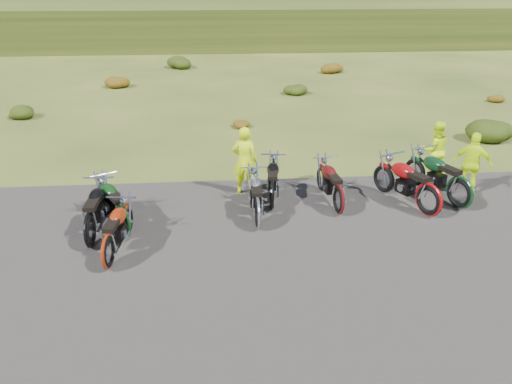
{
  "coord_description": "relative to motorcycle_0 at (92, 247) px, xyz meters",
  "views": [
    {
      "loc": [
        -1.23,
        -8.92,
        5.4
      ],
      "look_at": [
        -0.4,
        1.35,
        0.82
      ],
      "focal_mm": 35.0,
      "sensor_mm": 36.0,
      "label": 1
    }
  ],
  "objects": [
    {
      "name": "ground",
      "position": [
        3.98,
        -0.59,
        0.0
      ],
      "size": [
        300.0,
        300.0,
        0.0
      ],
      "primitive_type": "plane",
      "color": "#344216",
      "rests_on": "ground"
    },
    {
      "name": "gravel_pad",
      "position": [
        3.98,
        -2.59,
        0.0
      ],
      "size": [
        20.0,
        12.0,
        0.04
      ],
      "primitive_type": "cube",
      "color": "black",
      "rests_on": "ground"
    },
    {
      "name": "hill_slope",
      "position": [
        3.98,
        49.41,
        0.0
      ],
      "size": [
        300.0,
        45.97,
        9.37
      ],
      "primitive_type": null,
      "rotation": [
        0.14,
        0.0,
        0.0
      ],
      "color": "#263712",
      "rests_on": "ground"
    },
    {
      "name": "shrub_1",
      "position": [
        -5.12,
        10.71,
        0.31
      ],
      "size": [
        1.03,
        1.03,
        0.61
      ],
      "primitive_type": "ellipsoid",
      "color": "#1C320C",
      "rests_on": "ground"
    },
    {
      "name": "shrub_2",
      "position": [
        -2.22,
        16.01,
        0.38
      ],
      "size": [
        1.3,
        1.3,
        0.77
      ],
      "primitive_type": "ellipsoid",
      "color": "brown",
      "rests_on": "ground"
    },
    {
      "name": "shrub_3",
      "position": [
        0.68,
        21.31,
        0.46
      ],
      "size": [
        1.56,
        1.56,
        0.92
      ],
      "primitive_type": "ellipsoid",
      "color": "#1C320C",
      "rests_on": "ground"
    },
    {
      "name": "shrub_4",
      "position": [
        3.58,
        8.61,
        0.23
      ],
      "size": [
        0.77,
        0.77,
        0.45
      ],
      "primitive_type": "ellipsoid",
      "color": "brown",
      "rests_on": "ground"
    },
    {
      "name": "shrub_5",
      "position": [
        6.48,
        13.91,
        0.31
      ],
      "size": [
        1.03,
        1.03,
        0.61
      ],
      "primitive_type": "ellipsoid",
      "color": "#1C320C",
      "rests_on": "ground"
    },
    {
      "name": "shrub_6",
      "position": [
        9.38,
        19.21,
        0.38
      ],
      "size": [
        1.3,
        1.3,
        0.77
      ],
      "primitive_type": "ellipsoid",
      "color": "brown",
      "rests_on": "ground"
    },
    {
      "name": "shrub_7",
      "position": [
        12.28,
        6.51,
        0.46
      ],
      "size": [
        1.56,
        1.56,
        0.92
      ],
      "primitive_type": "ellipsoid",
      "color": "#1C320C",
      "rests_on": "ground"
    },
    {
      "name": "shrub_8",
      "position": [
        15.18,
        11.81,
        0.23
      ],
      "size": [
        0.77,
        0.77,
        0.45
      ],
      "primitive_type": "ellipsoid",
      "color": "brown",
      "rests_on": "ground"
    },
    {
      "name": "motorcycle_0",
      "position": [
        0.0,
        0.0,
        0.0
      ],
      "size": [
        0.76,
        2.16,
        1.13
      ],
      "primitive_type": null,
      "rotation": [
        0.0,
        0.0,
        1.55
      ],
      "color": "black",
      "rests_on": "ground"
    },
    {
      "name": "motorcycle_1",
      "position": [
        0.54,
        -0.87,
        0.0
      ],
      "size": [
        0.91,
        2.07,
        1.05
      ],
      "primitive_type": null,
      "rotation": [
        0.0,
        0.0,
        1.45
      ],
      "color": "maroon",
      "rests_on": "ground"
    },
    {
      "name": "motorcycle_2",
      "position": [
        0.63,
        0.43,
        0.0
      ],
      "size": [
        1.63,
        2.17,
        1.1
      ],
      "primitive_type": null,
      "rotation": [
        0.0,
        0.0,
        2.08
      ],
      "color": "#0E3311",
      "rests_on": "ground"
    },
    {
      "name": "motorcycle_3",
      "position": [
        3.6,
        0.56,
        0.0
      ],
      "size": [
        0.69,
        2.04,
        1.07
      ],
      "primitive_type": null,
      "rotation": [
        0.0,
        0.0,
        1.57
      ],
      "color": "#AEAEB3",
      "rests_on": "ground"
    },
    {
      "name": "motorcycle_4",
      "position": [
        5.59,
        1.14,
        0.0
      ],
      "size": [
        0.88,
        2.11,
        1.07
      ],
      "primitive_type": null,
      "rotation": [
        0.0,
        0.0,
        1.67
      ],
      "color": "#4D0C0D",
      "rests_on": "ground"
    },
    {
      "name": "motorcycle_5",
      "position": [
        4.03,
        1.53,
        0.0
      ],
      "size": [
        0.93,
        2.08,
        1.05
      ],
      "primitive_type": null,
      "rotation": [
        0.0,
        0.0,
        1.43
      ],
      "color": "black",
      "rests_on": "ground"
    },
    {
      "name": "motorcycle_6",
      "position": [
        7.7,
        0.86,
        0.0
      ],
      "size": [
        1.66,
        2.42,
        1.21
      ],
      "primitive_type": null,
      "rotation": [
        0.0,
        0.0,
        2.0
      ],
      "color": "maroon",
      "rests_on": "ground"
    },
    {
      "name": "motorcycle_7",
      "position": [
        8.61,
        1.19,
        0.0
      ],
      "size": [
        1.59,
        2.46,
        1.22
      ],
      "primitive_type": null,
      "rotation": [
        0.0,
        0.0,
        1.95
      ],
      "color": "black",
      "rests_on": "ground"
    },
    {
      "name": "person_middle",
      "position": [
        3.42,
        2.52,
        0.9
      ],
      "size": [
        0.73,
        0.55,
        1.81
      ],
      "primitive_type": "imported",
      "rotation": [
        0.0,
        0.0,
        2.96
      ],
      "color": "#C1E60C",
      "rests_on": "ground"
    },
    {
      "name": "person_right_a",
      "position": [
        8.75,
        3.19,
        0.82
      ],
      "size": [
        0.81,
        0.64,
        1.64
      ],
      "primitive_type": "imported",
      "rotation": [
        0.0,
        0.0,
        3.17
      ],
      "color": "#C1E60C",
      "rests_on": "ground"
    },
    {
      "name": "person_right_b",
      "position": [
        9.27,
        2.02,
        0.83
      ],
      "size": [
        1.03,
        0.88,
        1.66
      ],
      "primitive_type": "imported",
      "rotation": [
        0.0,
        0.0,
        2.56
      ],
      "color": "#C1E60C",
      "rests_on": "ground"
    }
  ]
}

